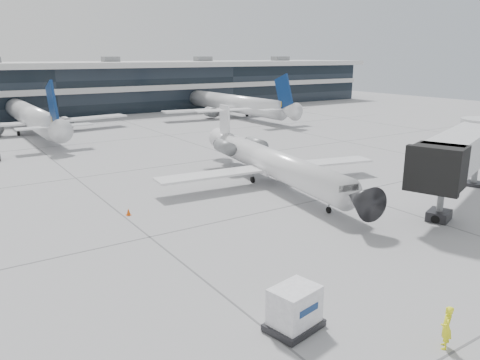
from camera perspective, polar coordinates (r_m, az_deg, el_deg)
ground at (r=39.03m, az=2.72°, el=-3.95°), size 220.00×220.00×0.00m
terminal at (r=114.16m, az=-22.62°, el=9.98°), size 170.00×22.00×10.00m
bg_jet_center at (r=86.84m, az=-23.94°, el=5.29°), size 32.00×40.00×9.60m
bg_jet_right at (r=101.23m, az=-0.96°, el=7.77°), size 32.00×40.00×9.60m
regional_jet at (r=47.15m, az=3.76°, el=2.30°), size 23.68×29.55×6.83m
jet_bridge at (r=46.21m, az=25.90°, el=3.61°), size 19.75×9.99×6.51m
ramp_worker at (r=23.47m, az=23.85°, el=-16.12°), size 0.87×0.84×2.02m
cargo_uld at (r=23.00m, az=6.65°, el=-15.34°), size 2.90×2.36×2.11m
traffic_cone at (r=39.28m, az=-13.45°, el=-3.81°), size 0.52×0.52×0.58m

